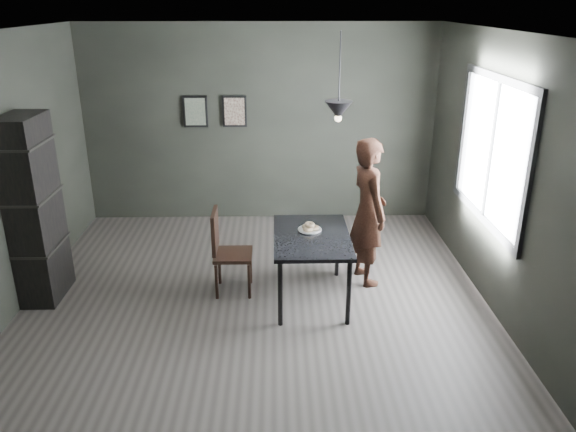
{
  "coord_description": "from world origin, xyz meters",
  "views": [
    {
      "loc": [
        0.23,
        -5.44,
        3.08
      ],
      "look_at": [
        0.35,
        0.05,
        0.95
      ],
      "focal_mm": 35.0,
      "sensor_mm": 36.0,
      "label": 1
    }
  ],
  "objects_px": {
    "white_plate": "(310,230)",
    "woman": "(368,212)",
    "pendant_lamp": "(338,110)",
    "wood_chair": "(225,246)",
    "shelf_unit": "(34,210)",
    "cafe_table": "(312,242)"
  },
  "relations": [
    {
      "from": "white_plate",
      "to": "wood_chair",
      "type": "distance_m",
      "value": 0.95
    },
    {
      "from": "shelf_unit",
      "to": "pendant_lamp",
      "type": "relative_size",
      "value": 2.32
    },
    {
      "from": "pendant_lamp",
      "to": "wood_chair",
      "type": "bearing_deg",
      "value": 175.96
    },
    {
      "from": "cafe_table",
      "to": "woman",
      "type": "xyz_separation_m",
      "value": [
        0.66,
        0.43,
        0.18
      ]
    },
    {
      "from": "pendant_lamp",
      "to": "white_plate",
      "type": "bearing_deg",
      "value": 174.57
    },
    {
      "from": "pendant_lamp",
      "to": "woman",
      "type": "bearing_deg",
      "value": 38.61
    },
    {
      "from": "shelf_unit",
      "to": "pendant_lamp",
      "type": "bearing_deg",
      "value": -0.65
    },
    {
      "from": "shelf_unit",
      "to": "woman",
      "type": "bearing_deg",
      "value": 4.66
    },
    {
      "from": "cafe_table",
      "to": "shelf_unit",
      "type": "bearing_deg",
      "value": 177.3
    },
    {
      "from": "white_plate",
      "to": "wood_chair",
      "type": "relative_size",
      "value": 0.24
    },
    {
      "from": "woman",
      "to": "shelf_unit",
      "type": "bearing_deg",
      "value": 79.68
    },
    {
      "from": "white_plate",
      "to": "shelf_unit",
      "type": "xyz_separation_m",
      "value": [
        -2.9,
        0.01,
        0.25
      ]
    },
    {
      "from": "cafe_table",
      "to": "wood_chair",
      "type": "relative_size",
      "value": 1.25
    },
    {
      "from": "wood_chair",
      "to": "shelf_unit",
      "type": "xyz_separation_m",
      "value": [
        -1.98,
        -0.05,
        0.46
      ]
    },
    {
      "from": "cafe_table",
      "to": "white_plate",
      "type": "distance_m",
      "value": 0.15
    },
    {
      "from": "woman",
      "to": "wood_chair",
      "type": "height_order",
      "value": "woman"
    },
    {
      "from": "cafe_table",
      "to": "woman",
      "type": "relative_size",
      "value": 0.71
    },
    {
      "from": "white_plate",
      "to": "pendant_lamp",
      "type": "xyz_separation_m",
      "value": [
        0.27,
        -0.03,
        1.29
      ]
    },
    {
      "from": "wood_chair",
      "to": "woman",
      "type": "bearing_deg",
      "value": 8.45
    },
    {
      "from": "wood_chair",
      "to": "pendant_lamp",
      "type": "xyz_separation_m",
      "value": [
        1.19,
        -0.08,
        1.51
      ]
    },
    {
      "from": "white_plate",
      "to": "shelf_unit",
      "type": "height_order",
      "value": "shelf_unit"
    },
    {
      "from": "white_plate",
      "to": "woman",
      "type": "height_order",
      "value": "woman"
    }
  ]
}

